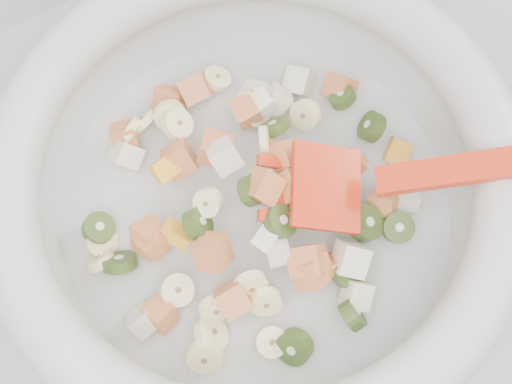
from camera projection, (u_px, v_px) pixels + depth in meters
counter at (321, 288)px, 1.03m from camera, size 2.00×0.60×0.90m
mixing_bowl at (257, 186)px, 0.54m from camera, size 0.45×0.40×0.15m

